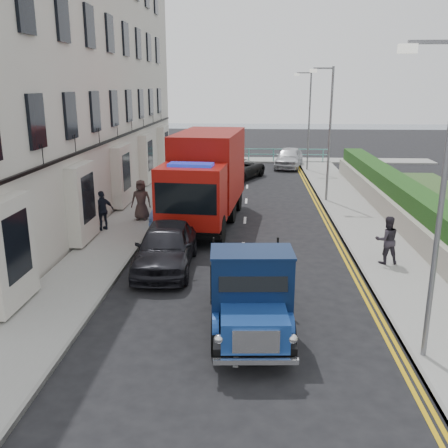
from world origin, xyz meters
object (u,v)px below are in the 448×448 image
parked_car_front (166,246)px  lamp_mid (328,127)px  lamp_near (437,189)px  lamp_far (308,115)px  bedford_lorry (251,298)px  red_lorry (206,176)px

parked_car_front → lamp_mid: bearing=55.9°
lamp_near → parked_car_front: lamp_near is taller
lamp_far → lamp_mid: bearing=-90.0°
bedford_lorry → lamp_far: bearing=77.7°
lamp_mid → red_lorry: bearing=-143.0°
lamp_mid → parked_car_front: (-6.78, -10.45, -3.20)m
bedford_lorry → red_lorry: (-2.09, 10.73, 1.09)m
bedford_lorry → lamp_mid: bearing=72.2°
lamp_near → lamp_mid: (0.00, 16.00, 0.00)m
lamp_mid → lamp_far: (0.00, 10.00, 0.00)m
lamp_far → red_lorry: (-5.95, -14.48, -1.84)m
parked_car_front → lamp_far: bearing=70.5°
lamp_mid → bedford_lorry: 15.96m
lamp_mid → red_lorry: lamp_mid is taller
parked_car_front → lamp_near: bearing=-40.5°
lamp_mid → bedford_lorry: (-3.85, -15.21, -2.94)m
red_lorry → lamp_far: bearing=72.9°
lamp_mid → bedford_lorry: lamp_mid is taller
lamp_mid → red_lorry: (-5.95, -4.48, -1.84)m
lamp_near → red_lorry: 13.09m
lamp_far → parked_car_front: size_ratio=1.50×
lamp_far → parked_car_front: (-6.78, -20.45, -3.20)m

